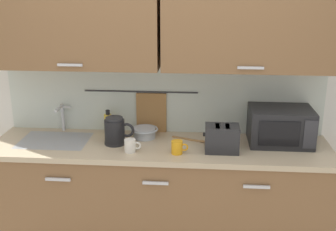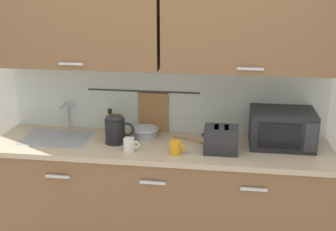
{
  "view_description": "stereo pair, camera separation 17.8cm",
  "coord_description": "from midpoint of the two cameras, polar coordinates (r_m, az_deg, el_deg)",
  "views": [
    {
      "loc": [
        0.3,
        -2.62,
        2.08
      ],
      "look_at": [
        0.06,
        0.33,
        1.12
      ],
      "focal_mm": 45.21,
      "sensor_mm": 36.0,
      "label": 1
    },
    {
      "loc": [
        0.47,
        -2.6,
        2.08
      ],
      "look_at": [
        0.06,
        0.33,
        1.12
      ],
      "focal_mm": 45.21,
      "sensor_mm": 36.0,
      "label": 2
    }
  ],
  "objects": [
    {
      "name": "counter_unit",
      "position": [
        3.35,
        0.28,
        -10.97
      ],
      "size": [
        2.53,
        0.64,
        0.9
      ],
      "color": "brown",
      "rests_on": "ground"
    },
    {
      "name": "back_wall_assembly",
      "position": [
        3.21,
        1.06,
        8.0
      ],
      "size": [
        3.7,
        0.41,
        2.5
      ],
      "color": "silver",
      "rests_on": "ground"
    },
    {
      "name": "sink_faucet",
      "position": [
        3.51,
        -12.25,
        0.4
      ],
      "size": [
        0.09,
        0.17,
        0.22
      ],
      "color": "#B2B5BA",
      "rests_on": "counter_unit"
    },
    {
      "name": "microwave",
      "position": [
        3.23,
        16.65,
        -1.67
      ],
      "size": [
        0.46,
        0.35,
        0.27
      ],
      "color": "black",
      "rests_on": "counter_unit"
    },
    {
      "name": "electric_kettle",
      "position": [
        3.17,
        -5.48,
        -1.98
      ],
      "size": [
        0.23,
        0.16,
        0.21
      ],
      "color": "black",
      "rests_on": "counter_unit"
    },
    {
      "name": "dish_soap_bottle",
      "position": [
        3.4,
        -6.3,
        -0.92
      ],
      "size": [
        0.06,
        0.06,
        0.2
      ],
      "color": "yellow",
      "rests_on": "counter_unit"
    },
    {
      "name": "mug_near_sink",
      "position": [
        3.03,
        -3.56,
        -3.98
      ],
      "size": [
        0.12,
        0.08,
        0.09
      ],
      "color": "silver",
      "rests_on": "counter_unit"
    },
    {
      "name": "mixing_bowl",
      "position": [
        3.29,
        -1.51,
        -2.21
      ],
      "size": [
        0.21,
        0.21,
        0.08
      ],
      "color": "#A5ADB7",
      "rests_on": "counter_unit"
    },
    {
      "name": "toaster",
      "position": [
        3.02,
        8.84,
        -3.24
      ],
      "size": [
        0.26,
        0.17,
        0.19
      ],
      "color": "#232326",
      "rests_on": "counter_unit"
    },
    {
      "name": "mug_by_kettle",
      "position": [
        2.98,
        2.76,
        -4.35
      ],
      "size": [
        0.12,
        0.08,
        0.09
      ],
      "color": "orange",
      "rests_on": "counter_unit"
    },
    {
      "name": "wooden_spoon",
      "position": [
        3.23,
        5.01,
        -3.38
      ],
      "size": [
        0.27,
        0.13,
        0.01
      ],
      "color": "#9E7042",
      "rests_on": "counter_unit"
    }
  ]
}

